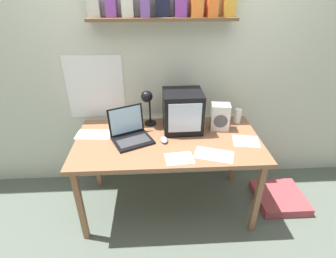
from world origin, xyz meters
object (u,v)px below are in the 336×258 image
object	(u,v)px
laptop	(130,132)
printed_handout	(214,155)
loose_paper_near_laptop	(246,141)
computer_mouse	(164,140)
desk_lamp	(147,101)
corner_desk	(168,145)
crt_monitor	(183,111)
loose_paper_near_monitor	(94,135)
floor_cushion	(279,197)
juice_glass	(238,117)
space_heater	(220,117)
open_notebook	(179,159)

from	to	relation	value
laptop	printed_handout	distance (m)	0.72
loose_paper_near_laptop	computer_mouse	bearing A→B (deg)	176.62
desk_lamp	corner_desk	bearing A→B (deg)	-34.80
desk_lamp	printed_handout	world-z (taller)	desk_lamp
corner_desk	crt_monitor	world-z (taller)	crt_monitor
laptop	loose_paper_near_monitor	distance (m)	0.34
crt_monitor	printed_handout	distance (m)	0.50
loose_paper_near_laptop	floor_cushion	bearing A→B (deg)	7.10
juice_glass	floor_cushion	world-z (taller)	juice_glass
desk_lamp	crt_monitor	bearing A→B (deg)	7.82
crt_monitor	loose_paper_near_monitor	xyz separation A→B (m)	(-0.78, -0.06, -0.18)
computer_mouse	crt_monitor	bearing A→B (deg)	49.86
corner_desk	juice_glass	size ratio (longest dim) A/B	11.28
space_heater	computer_mouse	bearing A→B (deg)	-152.85
printed_handout	loose_paper_near_laptop	size ratio (longest dim) A/B	1.38
crt_monitor	computer_mouse	world-z (taller)	crt_monitor
space_heater	open_notebook	size ratio (longest dim) A/B	1.07
loose_paper_near_laptop	laptop	bearing A→B (deg)	173.82
juice_glass	computer_mouse	distance (m)	0.76
computer_mouse	printed_handout	xyz separation A→B (m)	(0.38, -0.22, -0.01)
space_heater	loose_paper_near_laptop	distance (m)	0.31
space_heater	loose_paper_near_laptop	world-z (taller)	space_heater
laptop	loose_paper_near_monitor	world-z (taller)	laptop
corner_desk	space_heater	xyz separation A→B (m)	(0.47, 0.16, 0.18)
loose_paper_near_monitor	open_notebook	xyz separation A→B (m)	(0.71, -0.40, 0.00)
loose_paper_near_laptop	floor_cushion	xyz separation A→B (m)	(0.46, 0.06, -0.71)
juice_glass	loose_paper_near_monitor	distance (m)	1.32
computer_mouse	open_notebook	distance (m)	0.27
desk_lamp	loose_paper_near_laptop	distance (m)	0.91
desk_lamp	printed_handout	distance (m)	0.75
crt_monitor	laptop	world-z (taller)	crt_monitor
loose_paper_near_monitor	open_notebook	distance (m)	0.82
laptop	computer_mouse	size ratio (longest dim) A/B	3.58
space_heater	printed_handout	xyz separation A→B (m)	(-0.13, -0.41, -0.12)
laptop	computer_mouse	bearing A→B (deg)	-37.62
computer_mouse	loose_paper_near_laptop	distance (m)	0.68
loose_paper_near_monitor	floor_cushion	size ratio (longest dim) A/B	0.68
open_notebook	computer_mouse	bearing A→B (deg)	112.49
corner_desk	floor_cushion	size ratio (longest dim) A/B	3.41
corner_desk	desk_lamp	bearing A→B (deg)	124.64
computer_mouse	open_notebook	bearing A→B (deg)	-67.51
computer_mouse	open_notebook	world-z (taller)	computer_mouse
loose_paper_near_monitor	open_notebook	size ratio (longest dim) A/B	1.39
corner_desk	computer_mouse	distance (m)	0.09
floor_cushion	computer_mouse	bearing A→B (deg)	-179.14
desk_lamp	juice_glass	xyz separation A→B (m)	(0.84, 0.02, -0.19)
loose_paper_near_monitor	floor_cushion	bearing A→B (deg)	-4.13
crt_monitor	desk_lamp	distance (m)	0.32
floor_cushion	printed_handout	bearing A→B (deg)	-162.93
corner_desk	crt_monitor	bearing A→B (deg)	51.51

